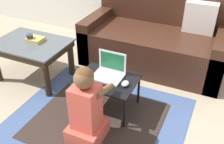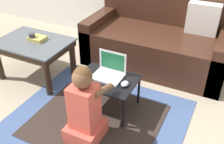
% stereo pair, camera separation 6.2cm
% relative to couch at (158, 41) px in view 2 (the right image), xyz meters
% --- Properties ---
extents(ground_plane, '(16.00, 16.00, 0.00)m').
position_rel_couch_xyz_m(ground_plane, '(-0.10, -1.15, -0.30)').
color(ground_plane, gray).
extents(area_rug, '(1.61, 1.41, 0.01)m').
position_rel_couch_xyz_m(area_rug, '(-0.16, -1.31, -0.29)').
color(area_rug, '#3D517A').
rests_on(area_rug, ground_plane).
extents(couch, '(1.70, 0.89, 0.84)m').
position_rel_couch_xyz_m(couch, '(0.00, 0.00, 0.00)').
color(couch, '#381E14').
rests_on(couch, ground_plane).
extents(coffee_table, '(0.81, 0.58, 0.46)m').
position_rel_couch_xyz_m(coffee_table, '(-1.16, -0.94, 0.08)').
color(coffee_table, '#4C5156').
rests_on(coffee_table, ground_plane).
extents(laptop_desk, '(0.57, 0.43, 0.34)m').
position_rel_couch_xyz_m(laptop_desk, '(-0.16, -1.09, 0.01)').
color(laptop_desk, black).
rests_on(laptop_desk, ground_plane).
extents(laptop, '(0.28, 0.22, 0.23)m').
position_rel_couch_xyz_m(laptop, '(-0.16, -1.04, 0.08)').
color(laptop, silver).
rests_on(laptop, laptop_desk).
extents(computer_mouse, '(0.07, 0.09, 0.04)m').
position_rel_couch_xyz_m(computer_mouse, '(0.04, -1.11, 0.07)').
color(computer_mouse, '#B2B7C1').
rests_on(computer_mouse, laptop_desk).
extents(person_seated, '(0.29, 0.44, 0.72)m').
position_rel_couch_xyz_m(person_seated, '(-0.14, -1.53, 0.02)').
color(person_seated, '#CC4C3D').
rests_on(person_seated, ground_plane).
extents(cup_on_table, '(0.07, 0.07, 0.08)m').
position_rel_couch_xyz_m(cup_on_table, '(-1.18, -0.92, 0.20)').
color(cup_on_table, '#2D2D33').
rests_on(cup_on_table, coffee_table).
extents(book_on_table, '(0.17, 0.14, 0.04)m').
position_rel_couch_xyz_m(book_on_table, '(-1.13, -0.89, 0.18)').
color(book_on_table, tan).
rests_on(book_on_table, coffee_table).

